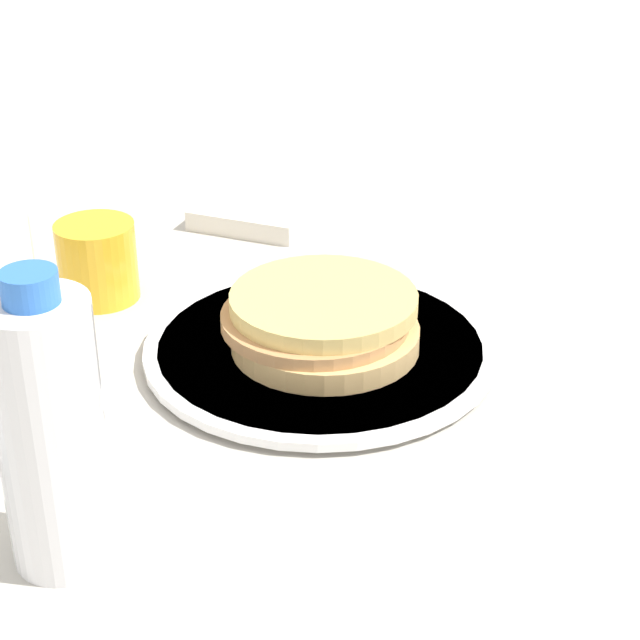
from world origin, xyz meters
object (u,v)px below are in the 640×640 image
object	(u,v)px
plate	(320,349)
juice_glass	(97,261)
water_bottle_near	(50,433)
pancake_stack	(322,321)

from	to	relation	value
plate	juice_glass	size ratio (longest dim) A/B	4.01
juice_glass	water_bottle_near	xyz separation A→B (m)	(0.05, -0.34, 0.05)
pancake_stack	water_bottle_near	distance (m)	0.29
juice_glass	water_bottle_near	size ratio (longest dim) A/B	0.37
plate	juice_glass	bearing A→B (deg)	152.18
pancake_stack	water_bottle_near	size ratio (longest dim) A/B	0.84
plate	water_bottle_near	bearing A→B (deg)	-122.07
pancake_stack	juice_glass	size ratio (longest dim) A/B	2.27
plate	juice_glass	distance (m)	0.22
pancake_stack	juice_glass	bearing A→B (deg)	152.20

